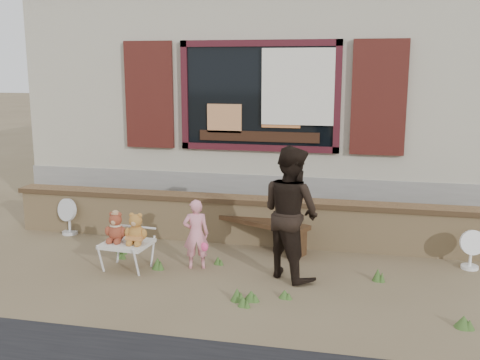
% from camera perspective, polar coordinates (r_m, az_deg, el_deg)
% --- Properties ---
extents(ground, '(80.00, 80.00, 0.00)m').
position_cam_1_polar(ground, '(7.29, -1.04, -8.66)').
color(ground, brown).
rests_on(ground, ground).
extents(shopfront, '(8.04, 5.13, 4.00)m').
position_cam_1_polar(shopfront, '(11.26, 4.38, 8.90)').
color(shopfront, gray).
rests_on(shopfront, ground).
extents(brick_wall, '(7.10, 0.36, 0.67)m').
position_cam_1_polar(brick_wall, '(8.11, 0.62, -4.01)').
color(brick_wall, tan).
rests_on(brick_wall, ground).
extents(bench, '(1.63, 1.00, 0.42)m').
position_cam_1_polar(bench, '(7.90, 1.46, -4.70)').
color(bench, '#352212').
rests_on(bench, ground).
extents(folding_chair, '(0.61, 0.55, 0.35)m').
position_cam_1_polar(folding_chair, '(7.20, -11.43, -6.46)').
color(folding_chair, silver).
rests_on(folding_chair, ground).
extents(teddy_bear_left, '(0.30, 0.27, 0.39)m').
position_cam_1_polar(teddy_bear_left, '(7.20, -12.48, -4.62)').
color(teddy_bear_left, brown).
rests_on(teddy_bear_left, folding_chair).
extents(teddy_bear_right, '(0.31, 0.27, 0.40)m').
position_cam_1_polar(teddy_bear_right, '(7.07, -10.50, -4.80)').
color(teddy_bear_right, '#946229').
rests_on(teddy_bear_right, folding_chair).
extents(child, '(0.37, 0.30, 0.89)m').
position_cam_1_polar(child, '(7.09, -4.50, -5.49)').
color(child, pink).
rests_on(child, ground).
extents(adult, '(0.99, 0.96, 1.60)m').
position_cam_1_polar(adult, '(6.71, 5.18, -3.30)').
color(adult, black).
rests_on(adult, ground).
extents(fan_left, '(0.36, 0.24, 0.56)m').
position_cam_1_polar(fan_left, '(8.89, -16.98, -3.53)').
color(fan_left, silver).
rests_on(fan_left, ground).
extents(fan_right, '(0.33, 0.22, 0.51)m').
position_cam_1_polar(fan_right, '(7.66, 22.42, -6.51)').
color(fan_right, white).
rests_on(fan_right, ground).
extents(grass_tufts, '(4.37, 1.50, 0.15)m').
position_cam_1_polar(grass_tufts, '(6.61, 1.34, -10.28)').
color(grass_tufts, '#3D6126').
rests_on(grass_tufts, ground).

